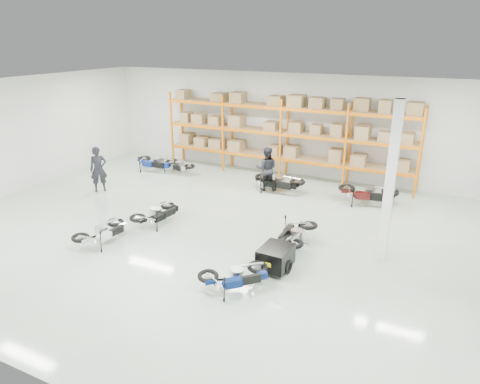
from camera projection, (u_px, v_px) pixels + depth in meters
The scene contains 14 objects.
room at pixel (211, 165), 13.15m from camera, with size 18.00×18.00×18.00m.
pallet_rack at pixel (284, 127), 18.60m from camera, with size 11.28×0.98×3.62m.
structural_column at pixel (390, 184), 11.45m from camera, with size 0.25×0.25×4.50m, color white.
moto_blue_centre at pixel (236, 272), 10.55m from camera, with size 0.70×1.58×0.96m, color #07194E, non-canonical shape.
moto_silver_left at pixel (103, 229), 12.93m from camera, with size 0.70×1.58×0.96m, color silver, non-canonical shape.
moto_black_far_left at pixel (157, 210), 14.26m from camera, with size 0.72×1.62×0.99m, color black, non-canonical shape.
moto_touring_right at pixel (295, 230), 12.76m from camera, with size 0.74×1.67×1.02m, color black, non-canonical shape.
trailer at pixel (276, 257), 11.45m from camera, with size 0.86×1.63×0.68m.
moto_back_a at pixel (155, 160), 19.90m from camera, with size 0.81×1.83×1.12m, color navy, non-canonical shape.
moto_back_b at pixel (177, 163), 19.70m from camera, with size 0.69×1.56×0.95m, color #A4A9AD, non-canonical shape.
moto_back_c at pixel (278, 179), 17.23m from camera, with size 0.82×1.84×1.12m, color black, non-canonical shape.
moto_back_d at pixel (368, 190), 15.94m from camera, with size 0.84×1.90×1.16m, color #380C0B, non-canonical shape.
person_left at pixel (99, 169), 17.22m from camera, with size 0.67×0.44×1.84m, color black.
person_back at pixel (267, 169), 17.34m from camera, with size 0.88×0.69×1.81m, color black.
Camera 1 is at (6.29, -11.00, 5.96)m, focal length 32.00 mm.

